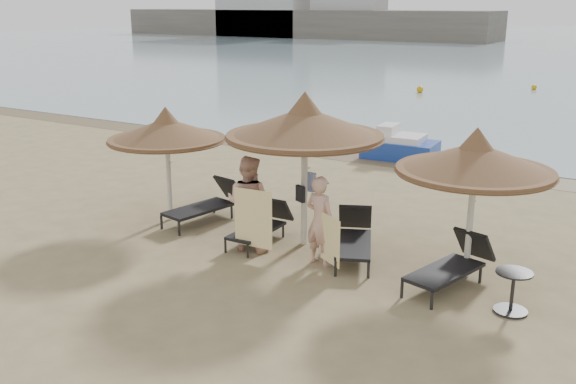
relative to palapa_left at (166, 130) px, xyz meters
name	(u,v)px	position (x,y,z in m)	size (l,w,h in m)	color
ground	(277,270)	(3.75, -1.28, -2.13)	(160.00, 160.00, 0.00)	#927F56
wet_sand_strip	(437,167)	(3.75, 8.12, -2.12)	(200.00, 1.60, 0.01)	brown
far_shore	(423,19)	(-21.35, 76.54, 0.78)	(150.00, 54.80, 12.00)	#695F52
palapa_left	(166,130)	(0.00, 0.00, 0.00)	(2.69, 2.69, 2.67)	silver
palapa_center	(305,124)	(3.47, 0.24, 0.44)	(3.25, 3.25, 3.22)	silver
palapa_right	(475,159)	(6.90, 0.34, 0.12)	(2.84, 2.84, 2.82)	silver
lounger_far_left	(208,203)	(0.80, 0.41, -1.71)	(1.07, 2.18, 0.94)	#242425
lounger_near_left	(263,224)	(2.63, -0.06, -1.76)	(0.63, 1.84, 0.82)	#242425
lounger_near_right	(354,236)	(4.67, 0.18, -1.72)	(1.42, 2.12, 0.91)	#242425
lounger_far_right	(453,264)	(6.81, -0.19, -1.72)	(1.18, 2.14, 0.91)	#242425
side_table	(512,293)	(7.96, -0.74, -1.79)	(0.59, 0.59, 0.72)	#242425
person_left	(248,196)	(2.65, -0.61, -0.98)	(1.06, 0.69, 2.30)	tan
person_right	(320,214)	(4.29, -0.58, -1.10)	(0.95, 0.62, 2.06)	tan
towel_left	(253,219)	(3.00, -0.96, -1.31)	(0.85, 0.08, 1.19)	yellow
towel_right	(330,240)	(4.64, -0.83, -1.48)	(0.59, 0.35, 0.93)	yellow
bag_patterned	(309,182)	(3.47, 0.42, -0.81)	(0.33, 0.14, 0.40)	silver
bag_dark	(300,194)	(3.47, 0.08, -0.99)	(0.25, 0.17, 0.34)	black
pedal_boat	(399,146)	(2.27, 8.65, -1.72)	(2.42, 1.52, 1.09)	navy
buoy_left	(420,90)	(-2.72, 24.40, -1.93)	(0.39, 0.39, 0.39)	#D19207
buoy_extra	(534,87)	(2.58, 29.15, -1.97)	(0.32, 0.32, 0.32)	#D19207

